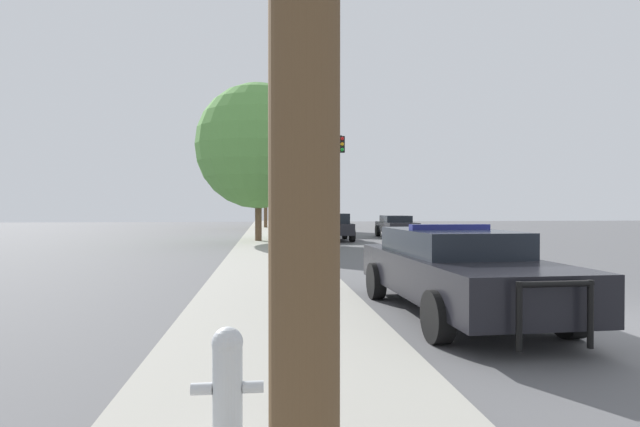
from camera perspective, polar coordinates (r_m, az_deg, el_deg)
name	(u,v)px	position (r m, az deg, el deg)	size (l,w,h in m)	color
ground_plane	(627,327)	(8.80, 31.66, -10.97)	(110.00, 110.00, 0.00)	#565659
sidewalk_left	(281,332)	(7.01, -4.51, -13.34)	(3.00, 110.00, 0.13)	#99968C
police_car	(454,268)	(8.55, 15.12, -6.08)	(2.21, 5.33, 1.48)	black
fire_hydrant	(227,384)	(3.60, -10.53, -18.66)	(0.48, 0.21, 0.83)	#B7BCC1
traffic_light	(307,165)	(27.25, -1.55, 5.61)	(3.45, 0.35, 5.69)	#424247
car_background_oncoming	(396,226)	(29.48, 8.70, -1.37)	(2.01, 4.22, 1.29)	black
car_background_distant	(329,219)	(44.84, 1.02, -0.68)	(1.95, 4.06, 1.25)	#B7B7BC
car_background_midblock	(332,226)	(26.53, 1.36, -1.45)	(2.03, 4.03, 1.45)	black
tree_sidewalk_far	(266,157)	(41.24, -6.25, 6.48)	(6.00, 6.00, 8.79)	brown
tree_sidewalk_mid	(258,146)	(24.86, -7.07, 7.62)	(6.12, 6.12, 7.70)	brown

